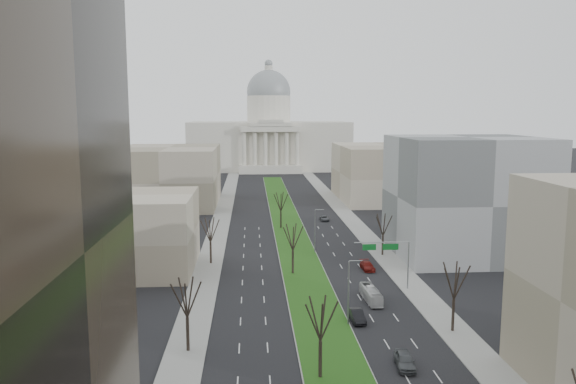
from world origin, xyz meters
name	(u,v)px	position (x,y,z in m)	size (l,w,h in m)	color
ground	(289,228)	(0.00, 120.00, 0.00)	(600.00, 600.00, 0.00)	black
median	(289,229)	(0.00, 118.99, 0.10)	(8.00, 222.03, 0.20)	#999993
sidewalk_left	(212,254)	(-17.50, 95.00, 0.07)	(5.00, 330.00, 0.15)	gray
sidewalk_right	(380,251)	(17.50, 95.00, 0.07)	(5.00, 330.00, 0.15)	gray
capitol	(269,137)	(0.00, 269.59, 16.31)	(80.00, 46.00, 55.00)	beige
building_beige_left	(122,233)	(-33.00, 85.00, 7.00)	(26.00, 22.00, 14.00)	tan
building_grey_right	(466,196)	(34.00, 92.00, 12.00)	(28.00, 26.00, 24.00)	slate
building_far_left	(169,176)	(-35.00, 160.00, 9.00)	(30.00, 40.00, 18.00)	gray
building_far_right	(385,173)	(35.00, 165.00, 9.00)	(30.00, 40.00, 18.00)	tan
tree_left_mid	(187,296)	(-17.20, 48.00, 7.00)	(5.40, 5.40, 9.72)	black
tree_left_far	(210,229)	(-17.20, 88.00, 6.84)	(5.28, 5.28, 9.50)	black
tree_right_mid	(455,279)	(17.20, 52.00, 7.16)	(5.52, 5.52, 9.94)	black
tree_right_far	(383,224)	(17.20, 92.00, 6.53)	(5.04, 5.04, 9.07)	black
tree_median_a	(321,317)	(-2.00, 40.00, 7.00)	(5.40, 5.40, 9.72)	black
tree_median_b	(293,236)	(-2.00, 80.00, 7.00)	(5.40, 5.40, 9.72)	black
tree_median_c	(281,201)	(-2.00, 120.00, 7.00)	(5.40, 5.40, 9.72)	black
streetlamp_median_b	(349,292)	(3.76, 55.00, 4.81)	(1.90, 0.20, 9.16)	gray
streetlamp_median_c	(315,230)	(3.76, 95.00, 4.81)	(1.90, 0.20, 9.16)	gray
mast_arm_signs	(392,253)	(13.49, 70.03, 6.11)	(9.12, 0.24, 8.09)	gray
car_grey_near	(405,360)	(7.97, 42.04, 0.85)	(2.01, 5.00, 1.70)	#474A4E
car_black	(357,316)	(5.20, 56.53, 0.81)	(1.71, 4.91, 1.62)	black
car_red	(367,266)	(11.96, 81.84, 0.74)	(2.07, 5.10, 1.48)	#62110D
car_grey_far	(324,218)	(10.22, 129.50, 0.62)	(2.07, 4.50, 1.25)	#4D5055
box_van	(371,294)	(8.93, 64.63, 1.10)	(1.84, 7.87, 2.19)	silver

